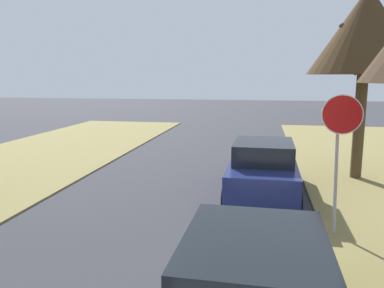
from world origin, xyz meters
TOP-DOWN VIEW (x-y plane):
  - stop_sign_far at (3.81, 10.95)m, footprint 0.81×0.49m
  - street_tree_right_mid_b at (5.35, 15.95)m, footprint 3.50×3.50m
  - parked_sedan_navy at (2.30, 13.63)m, footprint 2.01×4.43m

SIDE VIEW (x-z plane):
  - parked_sedan_navy at x=2.30m, z-range -0.06..1.51m
  - stop_sign_far at x=3.81m, z-range 0.71..3.66m
  - street_tree_right_mid_b at x=5.35m, z-range 1.70..7.76m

